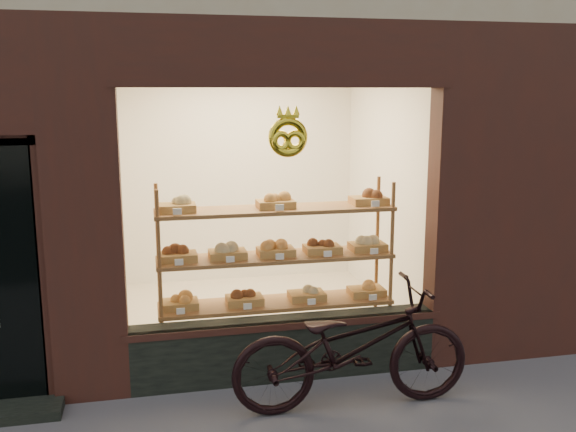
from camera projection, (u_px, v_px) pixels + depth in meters
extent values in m
cube|color=black|center=(285.00, 348.00, 5.71)|extent=(2.70, 0.25, 0.55)
torus|color=yellow|center=(288.00, 137.00, 5.25)|extent=(0.33, 0.07, 0.33)
cube|color=brown|center=(276.00, 353.00, 6.16)|extent=(2.20, 0.45, 0.04)
cube|color=brown|center=(276.00, 303.00, 6.06)|extent=(2.20, 0.45, 0.03)
cube|color=brown|center=(276.00, 257.00, 5.98)|extent=(2.20, 0.45, 0.04)
cube|color=brown|center=(276.00, 210.00, 5.89)|extent=(2.20, 0.45, 0.04)
cylinder|color=brown|center=(160.00, 286.00, 5.59)|extent=(0.04, 0.04, 1.70)
cylinder|color=brown|center=(391.00, 271.00, 6.04)|extent=(0.04, 0.04, 1.70)
cylinder|color=brown|center=(159.00, 274.00, 5.97)|extent=(0.04, 0.04, 1.70)
cylinder|color=brown|center=(377.00, 261.00, 6.42)|extent=(0.04, 0.04, 1.70)
cube|color=olive|center=(180.00, 304.00, 5.86)|extent=(0.34, 0.24, 0.07)
sphere|color=#C28A2A|center=(179.00, 296.00, 5.85)|extent=(0.11, 0.11, 0.11)
cube|color=white|center=(181.00, 311.00, 5.69)|extent=(0.07, 0.01, 0.05)
cube|color=olive|center=(244.00, 300.00, 5.99)|extent=(0.34, 0.24, 0.07)
sphere|color=#493218|center=(244.00, 291.00, 5.97)|extent=(0.11, 0.11, 0.11)
cube|color=white|center=(248.00, 306.00, 5.81)|extent=(0.08, 0.01, 0.05)
cube|color=olive|center=(307.00, 296.00, 6.12)|extent=(0.34, 0.24, 0.07)
sphere|color=#C8B681|center=(307.00, 287.00, 6.10)|extent=(0.11, 0.11, 0.11)
cube|color=white|center=(312.00, 302.00, 5.94)|extent=(0.07, 0.01, 0.05)
cube|color=olive|center=(366.00, 291.00, 6.24)|extent=(0.34, 0.24, 0.07)
sphere|color=#C28A2A|center=(367.00, 283.00, 6.23)|extent=(0.11, 0.11, 0.11)
cube|color=white|center=(373.00, 297.00, 6.07)|extent=(0.08, 0.01, 0.05)
cube|color=olive|center=(178.00, 257.00, 5.78)|extent=(0.34, 0.24, 0.07)
sphere|color=#493218|center=(178.00, 248.00, 5.76)|extent=(0.11, 0.11, 0.11)
cube|color=white|center=(179.00, 262.00, 5.60)|extent=(0.07, 0.01, 0.06)
cube|color=olive|center=(228.00, 254.00, 5.87)|extent=(0.34, 0.24, 0.07)
sphere|color=#C8B681|center=(227.00, 245.00, 5.85)|extent=(0.11, 0.11, 0.11)
cube|color=white|center=(230.00, 259.00, 5.69)|extent=(0.07, 0.01, 0.06)
cube|color=olive|center=(276.00, 252.00, 5.97)|extent=(0.34, 0.24, 0.07)
sphere|color=#C28A2A|center=(276.00, 243.00, 5.95)|extent=(0.11, 0.11, 0.11)
cube|color=white|center=(280.00, 257.00, 5.79)|extent=(0.07, 0.01, 0.06)
cube|color=olive|center=(322.00, 249.00, 6.06)|extent=(0.34, 0.24, 0.07)
sphere|color=#493218|center=(322.00, 240.00, 6.04)|extent=(0.11, 0.11, 0.11)
cube|color=white|center=(328.00, 254.00, 5.88)|extent=(0.07, 0.01, 0.06)
cube|color=olive|center=(368.00, 247.00, 6.16)|extent=(0.34, 0.24, 0.07)
sphere|color=#C8B681|center=(368.00, 238.00, 6.14)|extent=(0.11, 0.11, 0.11)
cube|color=white|center=(374.00, 251.00, 5.98)|extent=(0.08, 0.01, 0.06)
cube|color=olive|center=(176.00, 208.00, 5.69)|extent=(0.34, 0.24, 0.07)
sphere|color=#C8B681|center=(176.00, 198.00, 5.67)|extent=(0.11, 0.11, 0.11)
cube|color=white|center=(177.00, 212.00, 5.51)|extent=(0.07, 0.01, 0.06)
cube|color=olive|center=(276.00, 204.00, 5.88)|extent=(0.34, 0.24, 0.07)
sphere|color=#C28A2A|center=(276.00, 195.00, 5.86)|extent=(0.11, 0.11, 0.11)
cube|color=white|center=(280.00, 208.00, 5.70)|extent=(0.07, 0.01, 0.06)
cube|color=olive|center=(369.00, 200.00, 6.07)|extent=(0.34, 0.24, 0.07)
sphere|color=#493218|center=(369.00, 192.00, 6.05)|extent=(0.11, 0.11, 0.11)
cube|color=white|center=(375.00, 204.00, 5.89)|extent=(0.08, 0.01, 0.06)
imported|color=black|center=(352.00, 347.00, 5.12)|extent=(1.96, 0.71, 1.02)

